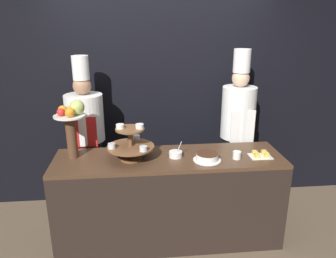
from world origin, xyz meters
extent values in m
plane|color=brown|center=(0.00, 0.00, 0.00)|extent=(14.00, 14.00, 0.00)
cube|color=black|center=(0.00, 1.23, 1.40)|extent=(10.00, 0.06, 2.80)
cube|color=black|center=(0.00, 0.31, 0.44)|extent=(2.20, 0.63, 0.87)
cube|color=#4C3321|center=(0.00, 0.31, 0.89)|extent=(2.20, 0.63, 0.03)
cylinder|color=brown|center=(-0.36, 0.29, 0.92)|extent=(0.20, 0.20, 0.02)
cylinder|color=brown|center=(-0.36, 0.29, 1.06)|extent=(0.04, 0.04, 0.31)
cylinder|color=brown|center=(-0.36, 0.29, 1.03)|extent=(0.44, 0.44, 0.02)
cylinder|color=brown|center=(-0.36, 0.29, 1.21)|extent=(0.27, 0.27, 0.02)
cylinder|color=silver|center=(-0.25, 0.16, 1.06)|extent=(0.07, 0.07, 0.04)
cylinder|color=beige|center=(-0.25, 0.16, 1.06)|extent=(0.06, 0.06, 0.03)
cylinder|color=silver|center=(-0.31, 0.46, 1.06)|extent=(0.07, 0.07, 0.04)
cylinder|color=green|center=(-0.31, 0.46, 1.06)|extent=(0.06, 0.06, 0.03)
cylinder|color=silver|center=(-0.53, 0.26, 1.06)|extent=(0.07, 0.07, 0.04)
cylinder|color=red|center=(-0.53, 0.26, 1.06)|extent=(0.06, 0.06, 0.03)
cylinder|color=white|center=(-0.27, 0.29, 1.24)|extent=(0.07, 0.07, 0.04)
cylinder|color=white|center=(-0.45, 0.30, 1.24)|extent=(0.07, 0.07, 0.04)
cylinder|color=brown|center=(-0.91, 0.40, 1.11)|extent=(0.10, 0.10, 0.41)
cylinder|color=white|center=(-0.91, 0.40, 1.32)|extent=(0.29, 0.29, 0.01)
sphere|color=#ADC160|center=(-0.84, 0.41, 1.40)|extent=(0.14, 0.14, 0.14)
sphere|color=#84B742|center=(-0.90, 0.47, 1.37)|extent=(0.08, 0.08, 0.08)
sphere|color=orange|center=(-0.97, 0.43, 1.37)|extent=(0.08, 0.08, 0.08)
sphere|color=red|center=(-0.98, 0.37, 1.36)|extent=(0.07, 0.07, 0.07)
sphere|color=orange|center=(-0.89, 0.33, 1.37)|extent=(0.09, 0.09, 0.09)
cylinder|color=white|center=(0.35, 0.20, 0.91)|extent=(0.26, 0.26, 0.01)
cylinder|color=white|center=(0.35, 0.20, 0.95)|extent=(0.21, 0.21, 0.06)
cylinder|color=#472819|center=(0.35, 0.20, 0.98)|extent=(0.20, 0.20, 0.01)
cylinder|color=white|center=(0.63, 0.21, 0.94)|extent=(0.08, 0.08, 0.07)
cube|color=white|center=(0.87, 0.23, 0.91)|extent=(0.21, 0.16, 0.01)
cube|color=#EFCC56|center=(0.83, 0.20, 0.94)|extent=(0.04, 0.04, 0.04)
cube|color=#EFCC56|center=(0.92, 0.20, 0.94)|extent=(0.04, 0.04, 0.04)
cube|color=#EFCC56|center=(0.83, 0.27, 0.94)|extent=(0.04, 0.04, 0.04)
cube|color=#EFCC56|center=(0.92, 0.27, 0.94)|extent=(0.04, 0.04, 0.04)
cylinder|color=white|center=(0.06, 0.31, 0.94)|extent=(0.13, 0.13, 0.05)
cylinder|color=#BCBCC1|center=(0.10, 0.31, 1.01)|extent=(0.05, 0.01, 0.11)
cube|color=#38332D|center=(-0.85, 0.85, 0.46)|extent=(0.30, 0.17, 0.92)
cylinder|color=white|center=(-0.85, 0.85, 1.17)|extent=(0.40, 0.40, 0.50)
cube|color=red|center=(-0.85, 0.66, 1.07)|extent=(0.28, 0.01, 0.32)
sphere|color=#A37556|center=(-0.85, 0.85, 1.51)|extent=(0.19, 0.19, 0.19)
cylinder|color=white|center=(-0.85, 0.85, 1.70)|extent=(0.17, 0.17, 0.24)
cube|color=#28282D|center=(0.83, 0.85, 0.45)|extent=(0.28, 0.15, 0.89)
cylinder|color=white|center=(0.83, 0.85, 1.18)|extent=(0.38, 0.38, 0.57)
cube|color=white|center=(0.83, 0.67, 1.06)|extent=(0.26, 0.01, 0.37)
sphere|color=#DBB28E|center=(0.83, 0.85, 1.56)|extent=(0.19, 0.19, 0.19)
cylinder|color=white|center=(0.83, 0.85, 1.75)|extent=(0.18, 0.18, 0.25)
camera|label=1|loc=(-0.30, -2.56, 2.16)|focal=35.00mm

